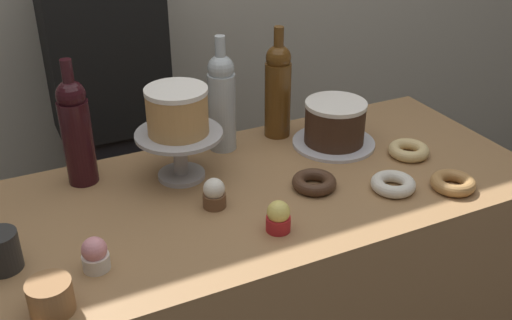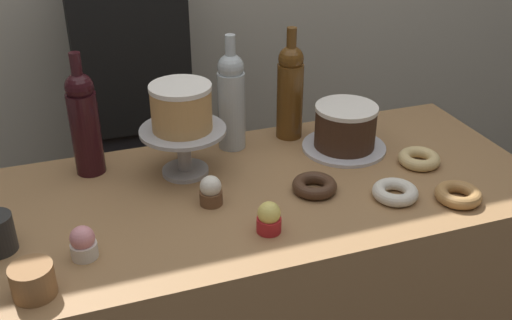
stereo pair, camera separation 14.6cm
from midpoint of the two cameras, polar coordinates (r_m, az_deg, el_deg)
cake_stand_pedestal at (r=1.53m, az=-4.23°, el=1.57°), size 0.22×0.22×0.13m
white_layer_cake at (r=1.49m, az=-4.36°, el=5.00°), size 0.16×0.16×0.12m
silver_serving_platter at (r=1.72m, az=10.81°, el=1.16°), size 0.24×0.24×0.01m
chocolate_round_cake at (r=1.69m, az=11.01°, el=3.14°), size 0.17×0.17×0.12m
wine_bottle_clear at (r=1.64m, az=0.18°, el=5.76°), size 0.08×0.08×0.33m
wine_bottle_dark_red at (r=1.55m, az=-13.52°, el=3.53°), size 0.08×0.08×0.33m
wine_bottle_amber at (r=1.71m, az=5.74°, el=6.61°), size 0.08×0.08×0.33m
cupcake_strawberry at (r=1.28m, az=-13.06°, el=-7.86°), size 0.06×0.06×0.07m
cupcake_vanilla at (r=1.42m, az=-1.41°, el=-3.07°), size 0.06×0.06×0.07m
cupcake_lemon at (r=1.33m, az=4.42°, el=-5.65°), size 0.06×0.06×0.07m
donut_maple at (r=1.55m, az=21.36°, el=-3.18°), size 0.11×0.11×0.03m
donut_sugar at (r=1.51m, az=15.88°, el=-3.05°), size 0.11×0.11×0.03m
donut_glazed at (r=1.68m, az=17.74°, el=0.05°), size 0.11×0.11×0.03m
donut_chocolate at (r=1.49m, az=8.41°, el=-2.52°), size 0.11×0.11×0.03m
cookie_stack at (r=1.21m, az=-17.30°, el=-11.07°), size 0.08×0.08×0.07m
barista_figure at (r=2.09m, az=-9.38°, el=3.39°), size 0.36×0.22×1.60m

